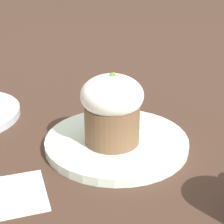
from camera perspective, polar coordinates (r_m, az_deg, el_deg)
name	(u,v)px	position (r m, az deg, el deg)	size (l,w,h in m)	color
ground_plane	(117,146)	(0.64, 0.70, -5.18)	(4.00, 4.00, 0.00)	#3D281E
dessert_plate	(117,142)	(0.63, 0.71, -4.59)	(0.24, 0.24, 0.01)	silver
carrot_cake	(112,108)	(0.59, 0.00, 0.61)	(0.10, 0.10, 0.12)	brown
spoon	(120,136)	(0.63, 1.29, -3.73)	(0.12, 0.10, 0.01)	silver
paper_napkin	(15,194)	(0.54, -14.60, -12.02)	(0.13, 0.12, 0.00)	white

